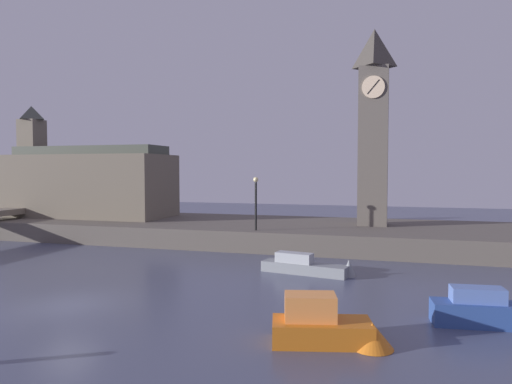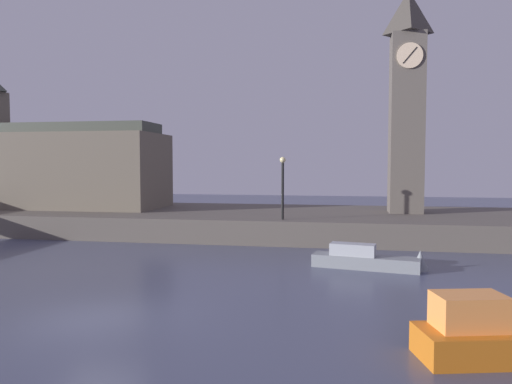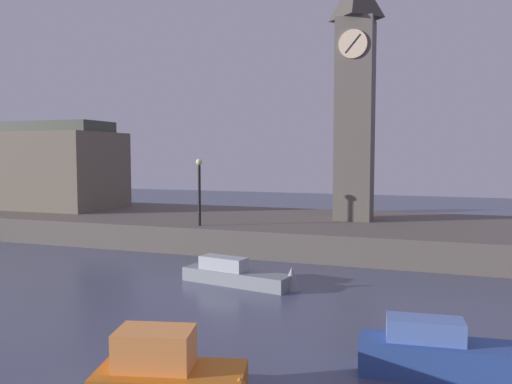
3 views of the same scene
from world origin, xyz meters
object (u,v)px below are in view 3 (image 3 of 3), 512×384
object	(u,v)px
streetlamp	(199,184)
boat_cruiser_grey	(247,276)
clock_tower	(355,93)
boat_patrol_orange	(182,379)
boat_tour_blue	(460,357)
parliament_hall	(21,165)

from	to	relation	value
streetlamp	boat_cruiser_grey	xyz separation A→B (m)	(5.12, -6.14, -3.47)
boat_cruiser_grey	clock_tower	bearing A→B (deg)	77.09
clock_tower	boat_patrol_orange	size ratio (longest dim) A/B	3.53
streetlamp	boat_tour_blue	distance (m)	18.78
boat_cruiser_grey	boat_tour_blue	world-z (taller)	boat_tour_blue
parliament_hall	streetlamp	xyz separation A→B (m)	(17.95, -5.47, -0.83)
clock_tower	boat_cruiser_grey	world-z (taller)	clock_tower
clock_tower	parliament_hall	distance (m)	26.17
parliament_hall	boat_patrol_orange	xyz separation A→B (m)	(25.34, -21.83, -4.13)
streetlamp	boat_cruiser_grey	bearing A→B (deg)	-50.17
clock_tower	boat_cruiser_grey	bearing A→B (deg)	-102.91
boat_tour_blue	boat_cruiser_grey	bearing A→B (deg)	140.43
boat_patrol_orange	boat_cruiser_grey	size ratio (longest dim) A/B	0.77
boat_patrol_orange	boat_tour_blue	world-z (taller)	boat_patrol_orange
boat_cruiser_grey	boat_tour_blue	bearing A→B (deg)	-39.57
parliament_hall	boat_cruiser_grey	distance (m)	26.19
clock_tower	boat_patrol_orange	xyz separation A→B (m)	(-0.43, -21.97, -8.71)
clock_tower	boat_cruiser_grey	size ratio (longest dim) A/B	2.71
clock_tower	boat_tour_blue	xyz separation A→B (m)	(5.45, -18.48, -8.75)
boat_cruiser_grey	boat_tour_blue	xyz separation A→B (m)	(8.14, -6.73, 0.14)
parliament_hall	boat_cruiser_grey	size ratio (longest dim) A/B	2.70
boat_cruiser_grey	parliament_hall	bearing A→B (deg)	153.28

